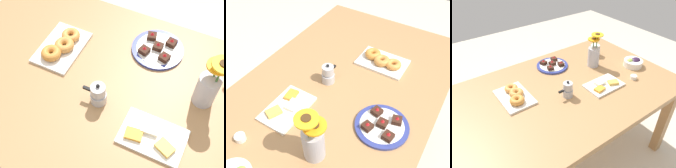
{
  "view_description": "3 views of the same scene",
  "coord_description": "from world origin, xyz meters",
  "views": [
    {
      "loc": [
        -0.33,
        0.69,
        1.88
      ],
      "look_at": [
        0.0,
        0.0,
        0.78
      ],
      "focal_mm": 50.0,
      "sensor_mm": 36.0,
      "label": 1
    },
    {
      "loc": [
        -0.78,
        -0.48,
        1.68
      ],
      "look_at": [
        0.0,
        0.0,
        0.78
      ],
      "focal_mm": 40.0,
      "sensor_mm": 36.0,
      "label": 2
    },
    {
      "loc": [
        0.71,
        0.98,
        1.65
      ],
      "look_at": [
        0.0,
        0.0,
        0.78
      ],
      "focal_mm": 35.0,
      "sensor_mm": 36.0,
      "label": 3
    }
  ],
  "objects": [
    {
      "name": "ground_plane",
      "position": [
        0.0,
        0.0,
        0.0
      ],
      "size": [
        6.0,
        6.0,
        0.0
      ],
      "primitive_type": "plane",
      "color": "beige"
    },
    {
      "name": "dining_table",
      "position": [
        0.0,
        0.0,
        0.65
      ],
      "size": [
        1.6,
        1.0,
        0.74
      ],
      "color": "#A87A4C",
      "rests_on": "ground_plane"
    },
    {
      "name": "cheese_platter",
      "position": [
        -0.24,
        0.14,
        0.75
      ],
      "size": [
        0.26,
        0.17,
        0.03
      ],
      "color": "white",
      "rests_on": "dining_table"
    },
    {
      "name": "croissant_platter",
      "position": [
        0.32,
        -0.11,
        0.76
      ],
      "size": [
        0.19,
        0.28,
        0.05
      ],
      "color": "white",
      "rests_on": "dining_table"
    },
    {
      "name": "dessert_plate",
      "position": [
        -0.1,
        -0.3,
        0.75
      ],
      "size": [
        0.25,
        0.25,
        0.05
      ],
      "color": "navy",
      "rests_on": "dining_table"
    },
    {
      "name": "flower_vase",
      "position": [
        -0.37,
        -0.12,
        0.83
      ],
      "size": [
        0.11,
        0.11,
        0.27
      ],
      "color": "#B2B2BC",
      "rests_on": "dining_table"
    },
    {
      "name": "moka_pot",
      "position": [
        0.03,
        0.08,
        0.79
      ],
      "size": [
        0.11,
        0.07,
        0.12
      ],
      "color": "#B7B7BC",
      "rests_on": "dining_table"
    }
  ]
}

